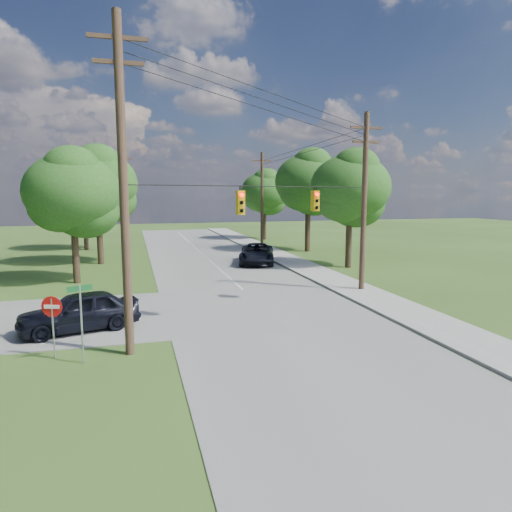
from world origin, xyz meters
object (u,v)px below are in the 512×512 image
object	(u,v)px
pole_north_e	(262,199)
pole_north_w	(125,200)
do_not_enter_sign	(52,313)
pole_sw	(123,184)
car_cross_dark	(79,311)
pole_ne	(364,200)
car_main_north	(257,254)

from	to	relation	value
pole_north_e	pole_north_w	size ratio (longest dim) A/B	1.00
pole_north_w	do_not_enter_sign	world-z (taller)	pole_north_w
pole_sw	car_cross_dark	xyz separation A→B (m)	(-2.09, 3.47, -5.35)
car_cross_dark	do_not_enter_sign	bearing A→B (deg)	-25.84
pole_ne	pole_north_e	size ratio (longest dim) A/B	1.05
car_cross_dark	do_not_enter_sign	size ratio (longest dim) A/B	2.17
car_cross_dark	car_main_north	bearing A→B (deg)	125.88
car_cross_dark	do_not_enter_sign	distance (m)	3.33
car_cross_dark	pole_north_w	bearing A→B (deg)	159.96
pole_north_e	pole_north_w	xyz separation A→B (m)	(-13.90, 0.00, 0.00)
pole_ne	car_cross_dark	world-z (taller)	pole_ne
pole_sw	pole_north_e	xyz separation A→B (m)	(13.50, 29.60, -1.10)
pole_ne	car_main_north	xyz separation A→B (m)	(-3.40, 11.60, -4.61)
pole_ne	pole_north_w	bearing A→B (deg)	122.29
pole_north_w	do_not_enter_sign	xyz separation A→B (m)	(-2.22, -29.32, -3.46)
pole_north_e	do_not_enter_sign	xyz separation A→B (m)	(-16.12, -29.32, -3.46)
pole_sw	car_cross_dark	distance (m)	6.71
pole_north_e	do_not_enter_sign	size ratio (longest dim) A/B	4.37
pole_sw	pole_north_w	size ratio (longest dim) A/B	1.20
pole_sw	car_main_north	world-z (taller)	pole_sw
car_cross_dark	pole_sw	bearing A→B (deg)	14.71
pole_north_w	pole_sw	bearing A→B (deg)	-89.23
pole_ne	pole_sw	bearing A→B (deg)	-150.62
pole_north_w	do_not_enter_sign	bearing A→B (deg)	-94.34
car_cross_dark	car_main_north	size ratio (longest dim) A/B	0.84
pole_north_w	pole_north_e	bearing A→B (deg)	0.00
car_main_north	pole_ne	bearing A→B (deg)	-57.07
pole_sw	car_main_north	xyz separation A→B (m)	(10.10, 19.20, -5.37)
pole_sw	car_main_north	bearing A→B (deg)	62.25
pole_ne	pole_north_e	world-z (taller)	pole_ne
pole_ne	do_not_enter_sign	size ratio (longest dim) A/B	4.59
car_main_north	do_not_enter_sign	distance (m)	22.81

